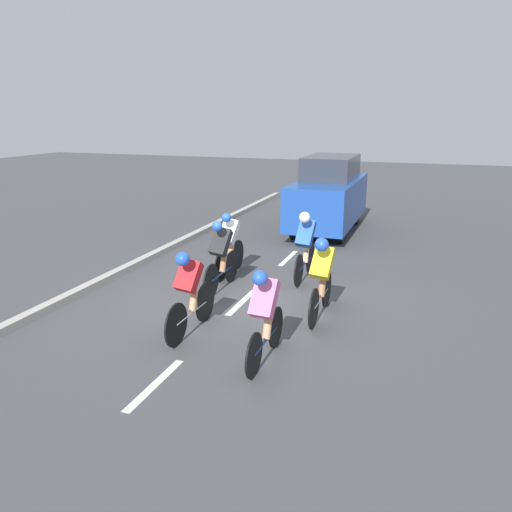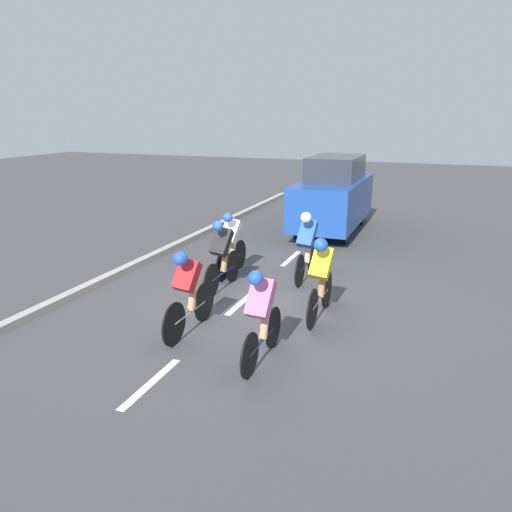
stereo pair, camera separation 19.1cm
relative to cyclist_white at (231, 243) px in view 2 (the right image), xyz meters
The scene contains 12 objects.
ground_plane 1.77m from the cyclist_white, 121.68° to the left, with size 60.00×60.00×0.00m, color #424244.
lane_stripe_near 4.75m from the cyclist_white, 100.34° to the left, with size 0.12×1.40×0.01m, color white.
lane_stripe_mid 1.81m from the cyclist_white, 120.75° to the left, with size 0.12×1.40×0.01m, color white.
lane_stripe_far 2.11m from the cyclist_white, 115.25° to the right, with size 0.12×1.40×0.01m, color white.
curb 2.84m from the cyclist_white, 30.97° to the left, with size 0.20×24.99×0.14m, color #A8A399.
cyclist_white is the anchor object (origin of this frame).
cyclist_blue 1.66m from the cyclist_white, behind, with size 0.37×1.72×1.55m.
cyclist_yellow 2.95m from the cyclist_white, 145.28° to the left, with size 0.37×1.74×1.52m.
cyclist_black 0.96m from the cyclist_white, 102.75° to the left, with size 0.39×1.73×1.50m.
cyclist_pink 4.10m from the cyclist_white, 119.62° to the left, with size 0.34×1.63×1.48m.
cyclist_red 3.10m from the cyclist_white, 100.81° to the left, with size 0.37×1.74×1.47m.
support_car 5.26m from the cyclist_white, 102.47° to the right, with size 1.70×4.36×2.26m.
Camera 2 is at (-3.45, 8.31, 3.48)m, focal length 35.00 mm.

